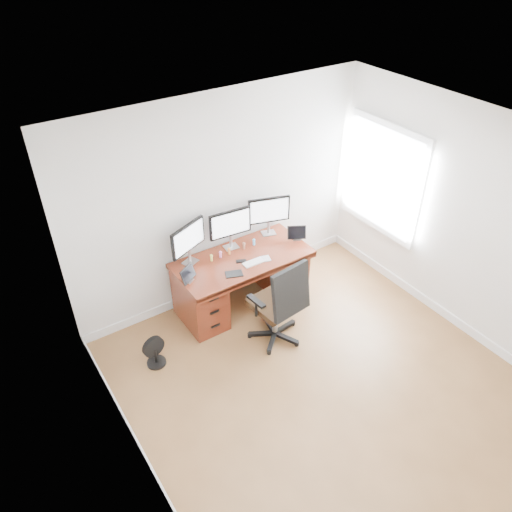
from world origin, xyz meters
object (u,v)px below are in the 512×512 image
monitor_center (230,225)px  keyboard (253,262)px  desk (242,278)px  office_chair (278,315)px  floor_fan (155,352)px

monitor_center → keyboard: monitor_center is taller
keyboard → desk: bearing=104.6°
office_chair → monitor_center: 1.26m
desk → office_chair: 0.80m
desk → monitor_center: bearing=90.0°
monitor_center → desk: bearing=-84.5°
floor_fan → keyboard: bearing=-3.3°
floor_fan → keyboard: keyboard is taller
desk → floor_fan: desk is taller
monitor_center → keyboard: size_ratio=2.10×
desk → floor_fan: bearing=-165.7°
desk → office_chair: (0.00, -0.80, -0.02)m
office_chair → keyboard: 0.71m
monitor_center → floor_fan: bearing=-151.4°
floor_fan → keyboard: (1.44, 0.15, 0.57)m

